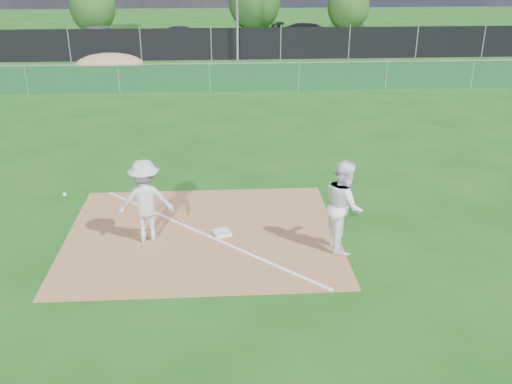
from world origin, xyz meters
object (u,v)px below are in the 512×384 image
runner (344,205)px  car_right (312,35)px  car_left (105,36)px  tree_right (348,7)px  car_mid (186,38)px  tree_left (93,7)px  tree_mid (255,1)px  play_at_first (145,201)px  first_base (222,233)px

runner → car_right: (3.53, 27.21, -0.24)m
car_left → tree_right: 18.37m
car_mid → tree_right: tree_right is taller
runner → tree_left: 35.73m
tree_left → tree_mid: 11.92m
car_left → runner: bearing=176.2°
tree_right → tree_left: bearing=-179.0°
car_right → tree_left: (-15.25, 6.54, 1.28)m
car_mid → car_right: bearing=-89.6°
runner → tree_right: tree_right is taller
play_at_first → car_left: size_ratio=0.53×
tree_left → tree_right: size_ratio=1.05×
car_mid → car_left: bearing=79.5°
first_base → car_right: (6.07, 26.48, 0.68)m
play_at_first → car_mid: 26.25m
car_mid → tree_mid: size_ratio=0.88×
car_mid → runner: bearing=-172.3°
tree_left → tree_right: bearing=1.0°
tree_left → tree_right: tree_left is taller
tree_mid → tree_left: bearing=-178.6°
car_right → tree_mid: bearing=48.3°
first_base → play_at_first: 1.84m
play_at_first → tree_right: size_ratio=0.63×
tree_mid → tree_right: tree_mid is taller
first_base → car_mid: car_mid is taller
car_mid → tree_right: (11.98, 7.23, 1.24)m
play_at_first → tree_right: (11.48, 33.48, 0.98)m
tree_mid → car_mid: bearing=-124.0°
car_left → tree_right: bearing=-92.7°
car_left → car_mid: car_left is taller
first_base → tree_right: tree_right is taller
play_at_first → tree_left: bearing=102.9°
car_left → tree_left: bearing=-6.2°
car_right → tree_mid: tree_mid is taller
first_base → car_left: 27.84m
first_base → car_right: size_ratio=0.07×
first_base → tree_mid: tree_mid is taller
first_base → tree_right: size_ratio=0.10×
car_left → car_mid: bearing=-121.7°
car_left → tree_mid: tree_mid is taller
play_at_first → car_left: 27.59m
runner → car_left: (-9.82, 27.59, -0.22)m
car_left → first_base: bearing=171.8°
first_base → tree_mid: 33.50m
runner → tree_left: bearing=17.2°
tree_left → tree_mid: tree_mid is taller
runner → car_mid: (-4.65, 26.84, -0.30)m
car_mid → first_base: bearing=-177.6°
car_left → car_right: (13.35, -0.39, -0.02)m
first_base → car_left: car_left is taller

